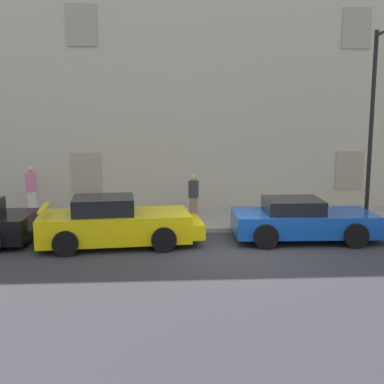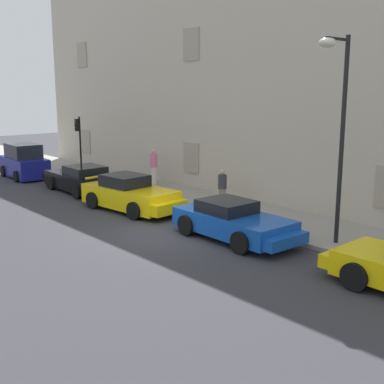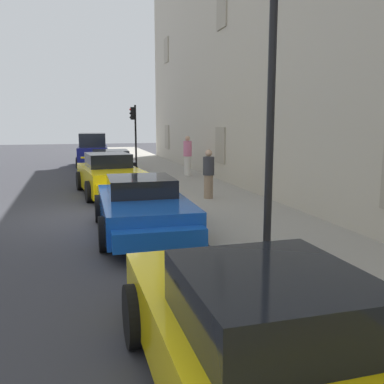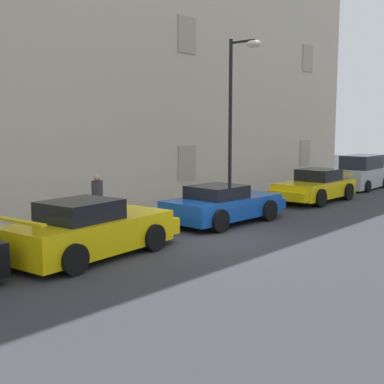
% 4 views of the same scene
% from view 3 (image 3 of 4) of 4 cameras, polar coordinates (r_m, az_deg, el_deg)
% --- Properties ---
extents(ground_plane, '(80.00, 80.00, 0.00)m').
position_cam_3_polar(ground_plane, '(12.00, -13.82, -3.30)').
color(ground_plane, '#333338').
extents(sidewalk, '(60.00, 3.44, 0.14)m').
position_cam_3_polar(sidewalk, '(12.72, 4.28, -2.00)').
color(sidewalk, gray).
rests_on(sidewalk, ground).
extents(building_facade, '(38.58, 5.05, 11.89)m').
position_cam_3_polar(building_facade, '(14.74, 20.55, 22.09)').
color(building_facade, '#BCB29E').
rests_on(building_facade, ground).
extents(sportscar_red_lead, '(4.88, 2.32, 1.30)m').
position_cam_3_polar(sportscar_red_lead, '(20.39, -10.90, 3.59)').
color(sportscar_red_lead, black).
rests_on(sportscar_red_lead, ground).
extents(sportscar_yellow_flank, '(4.84, 2.37, 1.45)m').
position_cam_3_polar(sportscar_yellow_flank, '(15.38, -10.79, 1.97)').
color(sportscar_yellow_flank, yellow).
rests_on(sportscar_yellow_flank, ground).
extents(sportscar_white_middle, '(4.62, 2.22, 1.27)m').
position_cam_3_polar(sportscar_white_middle, '(9.88, -6.48, -2.27)').
color(sportscar_white_middle, '#144CB2').
rests_on(sportscar_white_middle, ground).
extents(sportscar_tail_end, '(4.48, 2.08, 1.36)m').
position_cam_3_polar(sportscar_tail_end, '(4.29, 7.66, -17.93)').
color(sportscar_tail_end, yellow).
rests_on(sportscar_tail_end, ground).
extents(hatchback_parked, '(3.85, 2.05, 1.92)m').
position_cam_3_polar(hatchback_parked, '(25.80, -13.09, 5.33)').
color(hatchback_parked, navy).
rests_on(hatchback_parked, ground).
extents(traffic_light, '(0.22, 0.36, 3.32)m').
position_cam_3_polar(traffic_light, '(23.32, -7.76, 8.91)').
color(traffic_light, black).
rests_on(traffic_light, sidewalk).
extents(street_lamp, '(0.44, 1.42, 6.36)m').
position_cam_3_polar(street_lamp, '(7.78, 8.03, 23.37)').
color(street_lamp, black).
rests_on(street_lamp, sidewalk).
extents(pedestrian_admiring, '(0.45, 0.45, 1.56)m').
position_cam_3_polar(pedestrian_admiring, '(13.63, 2.23, 2.45)').
color(pedestrian_admiring, '#8C7259').
rests_on(pedestrian_admiring, sidewalk).
extents(pedestrian_strolling, '(0.45, 0.45, 1.80)m').
position_cam_3_polar(pedestrian_strolling, '(19.44, -0.60, 4.91)').
color(pedestrian_strolling, silver).
rests_on(pedestrian_strolling, sidewalk).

